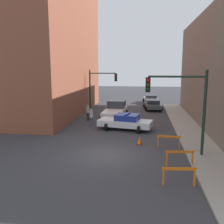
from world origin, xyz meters
The scene contains 15 objects.
ground_plane centered at (0.00, 0.00, 0.00)m, with size 120.00×120.00×0.00m, color #38383D.
sidewalk_right centered at (6.20, 0.00, 0.06)m, with size 2.40×44.00×0.12m.
building_corner_left centered at (-12.00, 14.00, 10.54)m, with size 14.00×20.00×21.09m.
traffic_light_near centered at (4.73, 0.48, 3.53)m, with size 3.64×0.35×5.20m.
traffic_light_far centered at (-3.30, 15.12, 3.40)m, with size 3.44×0.35×5.20m.
police_car centered at (0.68, 6.71, 0.72)m, with size 4.97×2.92×1.52m.
white_truck centered at (-0.79, 11.35, 0.91)m, with size 2.79×5.48×1.90m.
parked_car_near centered at (3.34, 17.96, 0.67)m, with size 2.56×4.46×1.31m.
parked_car_mid centered at (3.21, 23.97, 0.67)m, with size 2.54×4.45×1.31m.
pedestrian_crossing centered at (-2.67, 7.79, 0.86)m, with size 0.38×0.38×1.66m.
pedestrian_corner centered at (-3.55, 10.19, 0.86)m, with size 0.47×0.47×1.66m.
barrier_front centered at (3.98, -3.70, 0.62)m, with size 1.60×0.32×0.90m.
barrier_mid centered at (4.33, -1.27, 0.62)m, with size 1.59×0.38×0.90m.
barrier_back centered at (4.01, 1.85, 0.62)m, with size 1.60×0.25×0.90m.
traffic_cone centered at (2.02, 2.46, 0.32)m, with size 0.36×0.36×0.66m.
Camera 1 is at (2.34, -14.90, 5.43)m, focal length 40.00 mm.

